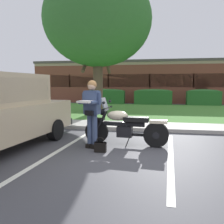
{
  "coord_description": "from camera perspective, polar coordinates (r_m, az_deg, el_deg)",
  "views": [
    {
      "loc": [
        0.51,
        -4.99,
        1.6
      ],
      "look_at": [
        -0.64,
        1.26,
        0.85
      ],
      "focal_mm": 37.6,
      "sensor_mm": 36.0,
      "label": 1
    }
  ],
  "objects": [
    {
      "name": "curb_strip",
      "position": [
        8.16,
        6.71,
        -4.19
      ],
      "size": [
        60.0,
        0.2,
        0.12
      ],
      "primitive_type": "cube",
      "color": "#ADA89E",
      "rests_on": "ground"
    },
    {
      "name": "handbag",
      "position": [
        5.62,
        -2.85,
        -8.29
      ],
      "size": [
        0.28,
        0.13,
        0.36
      ],
      "color": "black",
      "rests_on": "ground"
    },
    {
      "name": "stall_stripe_1",
      "position": [
        5.44,
        14.06,
        -10.53
      ],
      "size": [
        0.37,
        4.4,
        0.01
      ],
      "primitive_type": "cube",
      "rotation": [
        0.0,
        0.0,
        -0.06
      ],
      "color": "silver",
      "rests_on": "ground"
    },
    {
      "name": "brick_building",
      "position": [
        24.42,
        9.38,
        7.21
      ],
      "size": [
        20.98,
        8.89,
        3.68
      ],
      "color": "brown",
      "rests_on": "ground"
    },
    {
      "name": "stall_stripe_0",
      "position": [
        5.89,
        -12.89,
        -9.17
      ],
      "size": [
        0.37,
        4.4,
        0.01
      ],
      "primitive_type": "cube",
      "rotation": [
        0.0,
        0.0,
        -0.06
      ],
      "color": "silver",
      "rests_on": "ground"
    },
    {
      "name": "hedge_center_left",
      "position": [
        18.68,
        9.93,
        3.71
      ],
      "size": [
        2.89,
        0.9,
        1.24
      ],
      "color": "#286028",
      "rests_on": "ground"
    },
    {
      "name": "hedge_left",
      "position": [
        19.09,
        -1.43,
        3.87
      ],
      "size": [
        3.0,
        0.9,
        1.24
      ],
      "color": "#286028",
      "rests_on": "ground"
    },
    {
      "name": "grass_lawn",
      "position": [
        14.15,
        8.34,
        0.28
      ],
      "size": [
        60.0,
        8.91,
        0.06
      ],
      "primitive_type": "cube",
      "color": "#478433",
      "rests_on": "ground"
    },
    {
      "name": "hedge_center_right",
      "position": [
        19.02,
        21.32,
        3.41
      ],
      "size": [
        2.44,
        0.9,
        1.24
      ],
      "color": "#286028",
      "rests_on": "ground"
    },
    {
      "name": "motorcycle",
      "position": [
        6.18,
        4.04,
        -3.63
      ],
      "size": [
        2.24,
        0.82,
        1.26
      ],
      "color": "black",
      "rests_on": "ground"
    },
    {
      "name": "concrete_walk",
      "position": [
        9.0,
        7.07,
        -3.3
      ],
      "size": [
        60.0,
        1.5,
        0.08
      ],
      "primitive_type": "cube",
      "color": "#ADA89E",
      "rests_on": "ground"
    },
    {
      "name": "shade_tree",
      "position": [
        13.34,
        -3.53,
        21.28
      ],
      "size": [
        5.72,
        5.72,
        7.4
      ],
      "color": "brown",
      "rests_on": "ground"
    },
    {
      "name": "rider_person",
      "position": [
        5.87,
        -4.98,
        0.92
      ],
      "size": [
        0.54,
        0.64,
        1.7
      ],
      "color": "black",
      "rests_on": "ground"
    },
    {
      "name": "ground_plane",
      "position": [
        5.26,
        4.48,
        -10.98
      ],
      "size": [
        140.0,
        140.0,
        0.0
      ],
      "primitive_type": "plane",
      "color": "#424247"
    }
  ]
}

